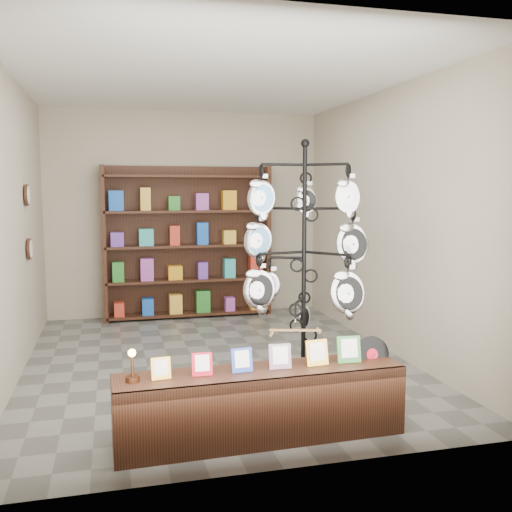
{
  "coord_description": "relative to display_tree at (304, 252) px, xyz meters",
  "views": [
    {
      "loc": [
        -1.07,
        -5.96,
        1.86
      ],
      "look_at": [
        0.19,
        -1.0,
        1.26
      ],
      "focal_mm": 40.0,
      "sensor_mm": 36.0,
      "label": 1
    }
  ],
  "objects": [
    {
      "name": "ground",
      "position": [
        -0.53,
        1.33,
        -1.32
      ],
      "size": [
        5.0,
        5.0,
        0.0
      ],
      "primitive_type": "plane",
      "color": "slate",
      "rests_on": "ground"
    },
    {
      "name": "room_envelope",
      "position": [
        -0.53,
        1.33,
        0.53
      ],
      "size": [
        5.0,
        5.0,
        5.0
      ],
      "color": "#B8A894",
      "rests_on": "ground"
    },
    {
      "name": "display_tree",
      "position": [
        0.0,
        0.0,
        0.0
      ],
      "size": [
        1.23,
        1.23,
        2.29
      ],
      "rotation": [
        0.0,
        0.0,
        -0.36
      ],
      "color": "black",
      "rests_on": "ground"
    },
    {
      "name": "front_shelf",
      "position": [
        -0.56,
        -0.68,
        -1.05
      ],
      "size": [
        2.17,
        0.5,
        0.76
      ],
      "rotation": [
        0.0,
        0.0,
        0.03
      ],
      "color": "black",
      "rests_on": "ground"
    },
    {
      "name": "back_shelving",
      "position": [
        -0.53,
        3.62,
        -0.29
      ],
      "size": [
        2.42,
        0.36,
        2.2
      ],
      "color": "black",
      "rests_on": "ground"
    },
    {
      "name": "wall_clocks",
      "position": [
        -2.5,
        2.13,
        0.18
      ],
      "size": [
        0.03,
        0.24,
        0.84
      ],
      "color": "black",
      "rests_on": "ground"
    }
  ]
}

